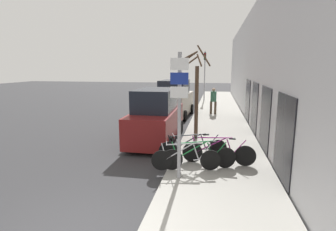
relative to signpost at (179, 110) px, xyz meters
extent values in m
plane|color=#333335|center=(-1.44, 8.34, -2.09)|extent=(80.00, 80.00, 0.00)
cube|color=#9E9B93|center=(1.16, 11.14, -2.02)|extent=(3.20, 32.00, 0.15)
cube|color=#BCBCC1|center=(2.91, 11.14, 1.16)|extent=(0.20, 32.00, 6.50)
cube|color=black|center=(2.79, 0.39, -0.76)|extent=(0.03, 1.84, 2.37)
cube|color=black|center=(2.79, 3.20, -0.76)|extent=(0.03, 1.84, 2.37)
cube|color=black|center=(2.79, 6.00, -0.76)|extent=(0.03, 1.84, 2.37)
cube|color=black|center=(2.79, 8.80, -0.76)|extent=(0.03, 1.84, 2.37)
cylinder|color=#939399|center=(0.00, 0.01, -0.21)|extent=(0.10, 0.10, 3.46)
cube|color=white|center=(0.00, -0.05, 1.22)|extent=(0.49, 0.02, 0.32)
cube|color=navy|center=(0.00, -0.05, 0.84)|extent=(0.48, 0.02, 0.31)
cube|color=white|center=(0.00, -0.05, 0.48)|extent=(0.48, 0.02, 0.30)
cylinder|color=black|center=(-0.58, 0.44, -1.63)|extent=(0.62, 0.15, 0.63)
cylinder|color=black|center=(0.86, 0.71, -1.63)|extent=(0.62, 0.15, 0.63)
cylinder|color=#B7B7BC|center=(-0.04, 0.54, -1.34)|extent=(0.82, 0.19, 0.52)
cylinder|color=#B7B7BC|center=(0.03, 0.56, -1.12)|extent=(0.95, 0.21, 0.08)
cylinder|color=#B7B7BC|center=(0.43, 0.63, -1.36)|extent=(0.18, 0.07, 0.45)
cylinder|color=#B7B7BC|center=(0.61, 0.67, -1.60)|extent=(0.51, 0.12, 0.08)
cylinder|color=#B7B7BC|center=(0.68, 0.68, -1.38)|extent=(0.39, 0.10, 0.50)
cylinder|color=#B7B7BC|center=(-0.51, 0.45, -1.36)|extent=(0.18, 0.06, 0.54)
cube|color=black|center=(0.50, 0.65, -1.12)|extent=(0.21, 0.12, 0.04)
cylinder|color=#99999E|center=(-0.44, 0.47, -1.09)|extent=(0.11, 0.44, 0.02)
cylinder|color=black|center=(-0.28, 0.52, -1.61)|extent=(0.64, 0.21, 0.65)
cylinder|color=black|center=(1.32, 0.98, -1.61)|extent=(0.64, 0.21, 0.65)
cylinder|color=#197233|center=(0.32, 0.69, -1.31)|extent=(0.90, 0.29, 0.54)
cylinder|color=#197233|center=(0.40, 0.72, -1.09)|extent=(1.05, 0.33, 0.08)
cylinder|color=#197233|center=(0.84, 0.84, -1.34)|extent=(0.20, 0.09, 0.47)
cylinder|color=#197233|center=(1.04, 0.90, -1.59)|extent=(0.57, 0.19, 0.08)
cylinder|color=#197233|center=(1.12, 0.92, -1.36)|extent=(0.43, 0.15, 0.52)
cylinder|color=#197233|center=(-0.20, 0.55, -1.34)|extent=(0.20, 0.09, 0.56)
cube|color=black|center=(0.92, 0.87, -1.09)|extent=(0.21, 0.13, 0.04)
cylinder|color=#99999E|center=(-0.12, 0.57, -1.06)|extent=(0.14, 0.43, 0.02)
cylinder|color=black|center=(0.26, 1.30, -1.61)|extent=(0.66, 0.05, 0.66)
cylinder|color=black|center=(1.93, 1.25, -1.61)|extent=(0.66, 0.05, 0.66)
cylinder|color=#8C1E72|center=(0.89, 1.28, -1.30)|extent=(0.94, 0.06, 0.54)
cylinder|color=#8C1E72|center=(0.97, 1.28, -1.07)|extent=(1.09, 0.07, 0.09)
cylinder|color=#8C1E72|center=(1.43, 1.27, -1.33)|extent=(0.20, 0.04, 0.48)
cylinder|color=#8C1E72|center=(1.64, 1.26, -1.58)|extent=(0.59, 0.05, 0.08)
cylinder|color=#8C1E72|center=(1.72, 1.26, -1.35)|extent=(0.44, 0.04, 0.53)
cylinder|color=#8C1E72|center=(0.35, 1.30, -1.33)|extent=(0.20, 0.04, 0.57)
cube|color=black|center=(1.51, 1.26, -1.08)|extent=(0.20, 0.09, 0.04)
cylinder|color=#99999E|center=(0.43, 1.30, -1.05)|extent=(0.04, 0.44, 0.02)
cylinder|color=black|center=(-0.55, 1.32, -1.62)|extent=(0.62, 0.23, 0.64)
cylinder|color=black|center=(1.08, 1.85, -1.62)|extent=(0.62, 0.23, 0.64)
cylinder|color=black|center=(0.06, 1.52, -1.32)|extent=(0.92, 0.33, 0.53)
cylinder|color=black|center=(0.15, 1.55, -1.09)|extent=(1.07, 0.38, 0.08)
cylinder|color=black|center=(0.59, 1.70, -1.34)|extent=(0.21, 0.10, 0.46)
cylinder|color=black|center=(0.80, 1.76, -1.59)|extent=(0.58, 0.21, 0.08)
cylinder|color=black|center=(0.88, 1.79, -1.37)|extent=(0.44, 0.17, 0.52)
cylinder|color=black|center=(-0.46, 1.35, -1.34)|extent=(0.20, 0.09, 0.56)
cube|color=black|center=(0.67, 1.72, -1.10)|extent=(0.21, 0.14, 0.04)
cylinder|color=#99999E|center=(-0.38, 1.38, -1.07)|extent=(0.16, 0.43, 0.02)
cube|color=maroon|center=(-1.58, 4.16, -1.31)|extent=(1.71, 4.71, 1.21)
cube|color=black|center=(-1.58, 3.97, -0.25)|extent=(1.54, 2.45, 0.93)
cylinder|color=black|center=(-2.43, 5.62, -1.78)|extent=(0.22, 0.63, 0.63)
cylinder|color=black|center=(-0.72, 5.62, -1.78)|extent=(0.22, 0.63, 0.63)
cylinder|color=black|center=(-2.44, 2.70, -1.78)|extent=(0.22, 0.63, 0.63)
cylinder|color=black|center=(-0.72, 2.70, -1.78)|extent=(0.22, 0.63, 0.63)
cube|color=gray|center=(-1.68, 9.99, -1.24)|extent=(2.07, 4.55, 1.34)
cube|color=black|center=(-1.69, 9.81, -0.13)|extent=(1.76, 2.41, 0.88)
cylinder|color=black|center=(-2.50, 11.42, -1.76)|extent=(0.26, 0.67, 0.66)
cylinder|color=black|center=(-0.69, 11.31, -1.76)|extent=(0.26, 0.67, 0.66)
cylinder|color=black|center=(-2.66, 8.67, -1.76)|extent=(0.26, 0.67, 0.66)
cylinder|color=black|center=(-0.86, 8.56, -1.76)|extent=(0.26, 0.67, 0.66)
cylinder|color=#4C3D2D|center=(0.96, 10.56, -1.52)|extent=(0.16, 0.16, 0.84)
cylinder|color=#4C3D2D|center=(0.68, 10.64, -1.52)|extent=(0.16, 0.16, 0.84)
cylinder|color=#33664C|center=(0.82, 10.60, -0.77)|extent=(0.38, 0.38, 0.66)
sphere|color=tan|center=(0.82, 10.60, -0.33)|extent=(0.23, 0.23, 0.23)
cylinder|color=#4C3828|center=(0.15, 4.31, -0.38)|extent=(0.16, 0.16, 3.12)
cylinder|color=#4C3828|center=(0.26, 3.98, 1.42)|extent=(0.29, 0.71, 0.53)
cylinder|color=#4C3828|center=(-0.38, 4.06, 1.48)|extent=(1.11, 0.57, 0.65)
cylinder|color=#4C3828|center=(0.42, 4.19, 1.60)|extent=(0.62, 0.31, 0.88)
cylinder|color=#4C3828|center=(-0.31, 4.54, 1.48)|extent=(0.99, 0.55, 0.65)
cylinder|color=#4C3828|center=(-0.07, 3.97, 1.37)|extent=(0.51, 0.73, 0.44)
cylinder|color=#939399|center=(-0.10, 17.64, 0.31)|extent=(0.10, 0.10, 4.50)
cube|color=black|center=(-0.10, 17.54, 2.11)|extent=(0.20, 0.16, 0.64)
sphere|color=red|center=(-0.10, 17.45, 2.31)|extent=(0.11, 0.11, 0.11)
sphere|color=orange|center=(-0.10, 17.45, 2.11)|extent=(0.11, 0.11, 0.11)
sphere|color=green|center=(-0.10, 17.45, 1.91)|extent=(0.11, 0.11, 0.11)
camera|label=1|loc=(0.95, -6.90, 1.13)|focal=28.00mm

